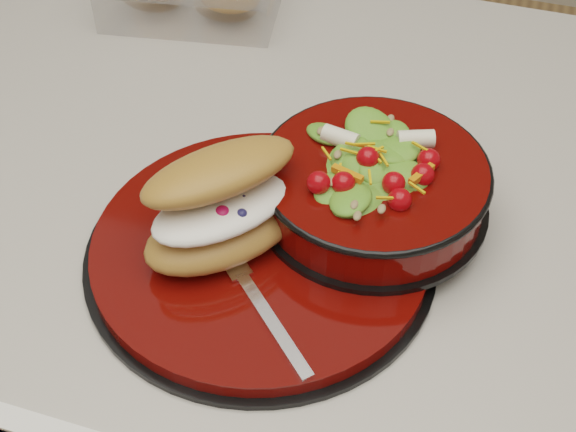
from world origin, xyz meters
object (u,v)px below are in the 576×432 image
(island_counter, at_px, (288,388))
(fork, at_px, (261,305))
(dinner_plate, at_px, (261,250))
(croissant, at_px, (224,207))
(salad_bowl, at_px, (374,179))

(island_counter, distance_m, fork, 0.51)
(island_counter, xyz_separation_m, fork, (0.04, -0.21, 0.47))
(dinner_plate, height_order, croissant, croissant)
(salad_bowl, height_order, croissant, same)
(salad_bowl, xyz_separation_m, croissant, (-0.11, -0.08, 0.01))
(island_counter, bearing_deg, croissant, -94.22)
(island_counter, relative_size, dinner_plate, 3.84)
(fork, bearing_deg, island_counter, 55.41)
(croissant, bearing_deg, island_counter, 37.35)
(island_counter, height_order, dinner_plate, dinner_plate)
(dinner_plate, distance_m, fork, 0.07)
(salad_bowl, relative_size, croissant, 1.22)
(dinner_plate, relative_size, salad_bowl, 1.48)
(dinner_plate, bearing_deg, fork, -71.26)
(dinner_plate, bearing_deg, croissant, -166.51)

